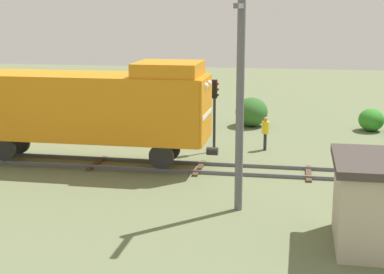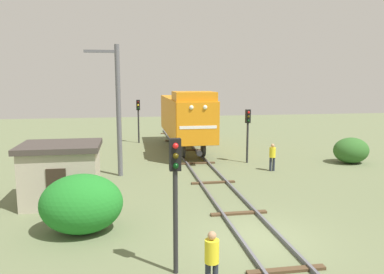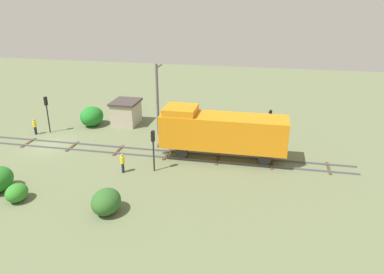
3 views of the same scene
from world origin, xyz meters
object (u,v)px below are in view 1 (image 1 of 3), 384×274
object	(u,v)px
catenary_mast	(240,99)
relay_hut	(381,202)
traffic_signal_mid	(215,102)
locomotive	(90,105)
worker_by_signal	(265,131)

from	to	relation	value
catenary_mast	relay_hut	size ratio (longest dim) A/B	2.15
traffic_signal_mid	relay_hut	world-z (taller)	traffic_signal_mid
locomotive	worker_by_signal	size ratio (longest dim) A/B	6.82
traffic_signal_mid	worker_by_signal	world-z (taller)	traffic_signal_mid
locomotive	worker_by_signal	bearing A→B (deg)	-61.36
locomotive	traffic_signal_mid	bearing A→B (deg)	-56.89
relay_hut	worker_by_signal	bearing A→B (deg)	19.45
traffic_signal_mid	catenary_mast	size ratio (longest dim) A/B	0.48
catenary_mast	relay_hut	world-z (taller)	catenary_mast
locomotive	catenary_mast	xyz separation A→B (m)	(-5.07, -7.30, 1.23)
catenary_mast	worker_by_signal	bearing A→B (deg)	-2.45
traffic_signal_mid	relay_hut	bearing A→B (deg)	-148.77
worker_by_signal	catenary_mast	bearing A→B (deg)	90.60
worker_by_signal	relay_hut	xyz separation A→B (m)	(-11.70, -4.13, 0.40)
worker_by_signal	relay_hut	bearing A→B (deg)	112.50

